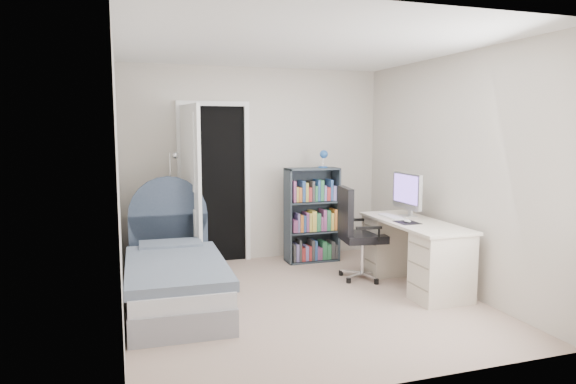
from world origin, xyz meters
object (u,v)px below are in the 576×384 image
object	(u,v)px
floor_lamp	(173,223)
office_chair	(356,229)
desk	(413,250)
nightstand	(153,238)
bed	(175,276)
bookcase	(313,218)

from	to	relation	value
floor_lamp	office_chair	xyz separation A→B (m)	(1.95, -0.96, -0.01)
desk	nightstand	bearing A→B (deg)	150.52
nightstand	desk	distance (m)	3.07
bed	office_chair	distance (m)	2.09
bed	floor_lamp	xyz separation A→B (m)	(0.11, 1.16, 0.32)
office_chair	desk	bearing A→B (deg)	-42.61
floor_lamp	desk	world-z (taller)	floor_lamp
bed	nightstand	size ratio (longest dim) A/B	3.19
bookcase	bed	bearing A→B (deg)	-149.63
bed	office_chair	size ratio (longest dim) A/B	1.84
nightstand	desk	world-z (taller)	desk
floor_lamp	bookcase	size ratio (longest dim) A/B	1.00
nightstand	desk	bearing A→B (deg)	-29.48
nightstand	floor_lamp	bearing A→B (deg)	-23.20
bed	desk	distance (m)	2.55
desk	office_chair	size ratio (longest dim) A/B	1.40
floor_lamp	desk	distance (m)	2.81
floor_lamp	bookcase	xyz separation A→B (m)	(1.77, -0.06, -0.03)
bookcase	office_chair	distance (m)	0.92
nightstand	office_chair	world-z (taller)	office_chair
floor_lamp	office_chair	size ratio (longest dim) A/B	1.36
floor_lamp	bookcase	distance (m)	1.77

